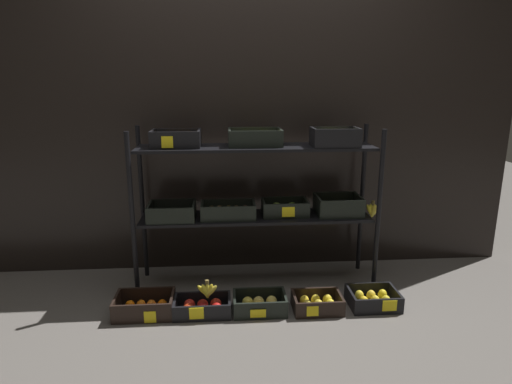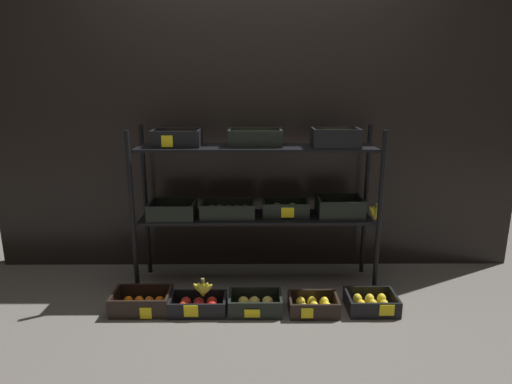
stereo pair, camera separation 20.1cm
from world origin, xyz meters
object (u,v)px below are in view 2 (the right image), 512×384
Objects in this scene: crate_ground_lemon at (313,306)px; banana_bunch_loose at (203,289)px; display_rack at (258,183)px; crate_ground_tangerine at (142,303)px; crate_ground_apple_gold at (255,305)px; crate_ground_apple_red at (198,305)px; crate_ground_rightmost_lemon at (371,303)px.

banana_bunch_loose reaches higher than crate_ground_lemon.
display_rack is 4.76× the size of crate_ground_tangerine.
banana_bunch_loose is (0.40, -0.03, 0.11)m from crate_ground_tangerine.
crate_ground_tangerine is at bearing 178.32° from crate_ground_apple_gold.
display_rack is at bearing 49.66° from banana_bunch_loose.
crate_ground_apple_gold is (-0.02, -0.41, -0.71)m from display_rack.
crate_ground_apple_red is 1.06× the size of crate_ground_apple_gold.
display_rack reaches higher than crate_ground_apple_red.
crate_ground_rightmost_lemon is 1.09m from banana_bunch_loose.
display_rack reaches higher than crate_ground_rightmost_lemon.
crate_ground_lemon is (0.74, -0.01, 0.00)m from crate_ground_apple_red.
crate_ground_rightmost_lemon is (1.11, 0.02, 0.00)m from crate_ground_apple_red.
crate_ground_tangerine is at bearing 178.08° from crate_ground_lemon.
crate_ground_tangerine reaches higher than crate_ground_apple_gold.
crate_ground_apple_red is 0.36m from crate_ground_apple_gold.
crate_ground_apple_gold is 1.08× the size of crate_ground_lemon.
crate_ground_rightmost_lemon reaches higher than crate_ground_apple_red.
banana_bunch_loose is (-1.08, -0.02, 0.11)m from crate_ground_rightmost_lemon.
display_rack is at bearing 151.21° from crate_ground_rightmost_lemon.
crate_ground_lemon is 2.21× the size of banana_bunch_loose.
display_rack is 5.58× the size of crate_ground_lemon.
display_rack is at bearing 86.68° from crate_ground_apple_gold.
crate_ground_rightmost_lemon is at bearing 0.84° from crate_ground_apple_red.
crate_ground_lemon is at bearing -0.94° from crate_ground_apple_red.
crate_ground_lemon is at bearing -1.92° from crate_ground_tangerine.
crate_ground_lemon is at bearing -2.40° from crate_ground_apple_gold.
display_rack is 5.17× the size of crate_ground_apple_gold.
display_rack is at bearing 46.90° from crate_ground_apple_red.
crate_ground_lemon is 0.38m from crate_ground_rightmost_lemon.
display_rack is at bearing 27.37° from crate_ground_tangerine.
crate_ground_apple_red is at bearing 179.06° from crate_ground_lemon.
banana_bunch_loose is at bearing -178.98° from crate_ground_rightmost_lemon.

